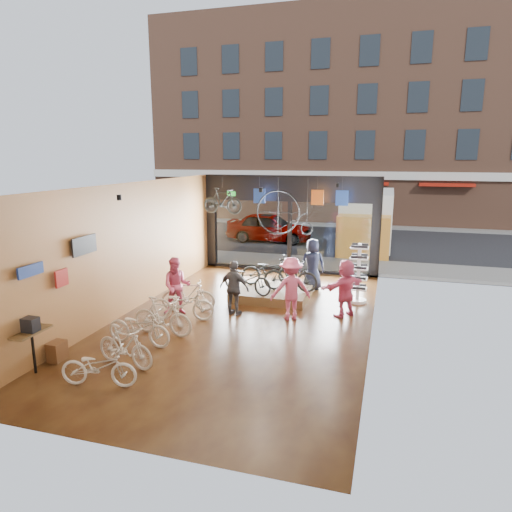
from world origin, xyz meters
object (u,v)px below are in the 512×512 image
at_px(floor_bike_0, 99,367).
at_px(hung_bike, 222,201).
at_px(display_platform, 271,294).
at_px(display_bike_right, 269,270).
at_px(floor_bike_5, 188,295).
at_px(customer_3, 291,289).
at_px(floor_bike_4, 182,304).
at_px(customer_2, 234,288).
at_px(floor_bike_1, 125,346).
at_px(street_car, 269,227).
at_px(customer_5, 345,288).
at_px(floor_bike_3, 162,316).
at_px(penny_farthing, 287,214).
at_px(display_bike_left, 247,279).
at_px(customer_1, 177,286).
at_px(display_bike_mid, 290,275).
at_px(box_truck, 366,222).
at_px(sunglasses_rack, 358,273).
at_px(floor_bike_2, 139,327).
at_px(customer_4, 312,264).

distance_m(floor_bike_0, hung_bike, 8.92).
distance_m(display_platform, display_bike_right, 0.88).
height_order(floor_bike_5, customer_3, customer_3).
relative_size(floor_bike_4, customer_2, 1.13).
bearing_deg(floor_bike_0, hung_bike, -7.27).
distance_m(display_bike_right, hung_bike, 3.37).
height_order(floor_bike_1, floor_bike_4, floor_bike_4).
xyz_separation_m(floor_bike_5, customer_3, (3.08, 0.18, 0.41)).
relative_size(street_car, customer_3, 2.53).
relative_size(display_bike_right, customer_5, 1.12).
height_order(street_car, display_bike_right, street_car).
bearing_deg(street_car, floor_bike_0, -177.25).
xyz_separation_m(floor_bike_0, floor_bike_5, (-0.20, 4.69, 0.07)).
bearing_deg(floor_bike_4, customer_2, -68.07).
bearing_deg(floor_bike_5, floor_bike_4, 179.72).
bearing_deg(customer_3, display_bike_right, -88.37).
bearing_deg(floor_bike_3, penny_farthing, -14.72).
relative_size(floor_bike_1, customer_3, 0.86).
relative_size(display_bike_left, customer_1, 1.06).
relative_size(display_bike_left, customer_5, 1.07).
bearing_deg(floor_bike_0, customer_2, -25.28).
height_order(floor_bike_5, customer_5, customer_5).
distance_m(floor_bike_5, display_bike_mid, 3.31).
relative_size(floor_bike_5, customer_1, 0.96).
distance_m(box_truck, penny_farthing, 7.13).
xyz_separation_m(display_bike_mid, display_bike_right, (-0.84, 0.55, -0.03)).
bearing_deg(hung_bike, display_bike_right, -115.00).
bearing_deg(floor_bike_1, display_bike_left, -1.77).
relative_size(floor_bike_3, sunglasses_rack, 0.89).
xyz_separation_m(floor_bike_2, display_bike_mid, (2.80, 4.51, 0.37)).
xyz_separation_m(floor_bike_2, display_platform, (2.18, 4.49, -0.30)).
bearing_deg(display_bike_right, floor_bike_1, 149.31).
xyz_separation_m(display_bike_right, customer_2, (-0.43, -2.35, 0.01)).
distance_m(display_bike_right, penny_farthing, 2.37).
xyz_separation_m(box_truck, customer_2, (-3.12, -10.58, -0.61)).
bearing_deg(customer_4, display_bike_right, 9.94).
bearing_deg(floor_bike_4, display_bike_right, -39.40).
height_order(penny_farthing, hung_bike, hung_bike).
bearing_deg(display_bike_right, customer_5, -135.81).
height_order(display_bike_mid, hung_bike, hung_bike).
bearing_deg(display_bike_right, floor_bike_2, 143.04).
bearing_deg(street_car, customer_4, -155.84).
bearing_deg(floor_bike_0, customer_5, -48.59).
height_order(display_platform, display_bike_left, display_bike_left).
bearing_deg(box_truck, display_bike_mid, -101.88).
bearing_deg(floor_bike_0, display_bike_right, -23.90).
distance_m(floor_bike_0, display_bike_mid, 7.04).
xyz_separation_m(floor_bike_2, floor_bike_3, (0.26, 0.72, 0.05)).
distance_m(street_car, floor_bike_5, 11.68).
xyz_separation_m(street_car, customer_1, (0.39, -11.97, 0.07)).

